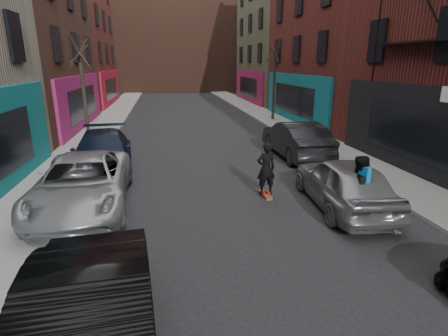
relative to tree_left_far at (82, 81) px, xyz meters
name	(u,v)px	position (x,y,z in m)	size (l,w,h in m)	color
sidewalk_left	(115,113)	(-0.05, 12.00, -3.31)	(2.50, 84.00, 0.13)	gray
sidewalk_right	(254,110)	(12.45, 12.00, -3.31)	(2.50, 84.00, 0.13)	gray
building_far	(174,44)	(6.20, 38.00, 3.62)	(40.00, 10.00, 14.00)	#47281E
tree_left_far	(82,81)	(0.00, 0.00, 0.00)	(2.00, 2.00, 6.50)	black
tree_right_far	(274,73)	(12.40, 6.00, 0.15)	(2.00, 2.00, 6.80)	black
parked_left_far	(83,183)	(1.60, -9.30, -2.59)	(2.63, 5.70, 1.58)	#9A9EA3
parked_left_end	(103,152)	(1.60, -5.48, -2.58)	(2.24, 5.51, 1.60)	black
parked_right_far	(343,183)	(9.40, -10.60, -2.59)	(1.88, 4.66, 1.59)	gray
parked_right_end	(296,139)	(10.19, -4.56, -2.54)	(1.79, 5.12, 1.69)	black
skateboard	(265,195)	(7.33, -9.35, -3.33)	(0.22, 0.80, 0.10)	brown
skateboarder	(266,169)	(7.33, -9.35, -2.41)	(0.63, 0.42, 1.74)	black
pedestrian	(357,190)	(9.20, -11.71, -2.41)	(1.10, 0.95, 1.94)	black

